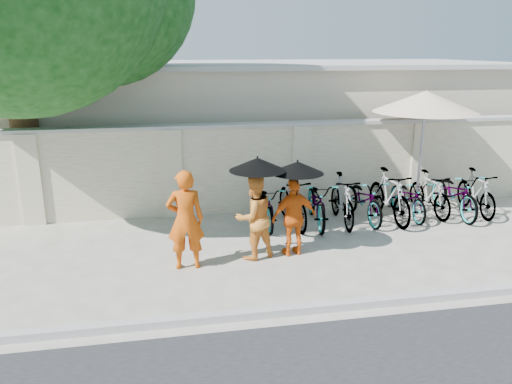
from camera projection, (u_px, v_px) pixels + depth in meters
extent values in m
plane|color=#BAB4A8|center=(237.00, 268.00, 8.77)|extent=(80.00, 80.00, 0.00)
cube|color=#A0A0A0|center=(254.00, 314.00, 7.15)|extent=(40.00, 0.16, 0.12)
cube|color=beige|center=(258.00, 169.00, 11.69)|extent=(20.00, 0.30, 2.00)
cube|color=#B7B2A7|center=(267.00, 120.00, 15.28)|extent=(14.00, 6.00, 3.20)
cylinder|color=brown|center=(24.00, 119.00, 11.10)|extent=(0.60, 0.60, 4.40)
imported|color=#C2490A|center=(185.00, 220.00, 8.57)|extent=(0.65, 0.43, 1.77)
imported|color=orange|center=(254.00, 217.00, 9.01)|extent=(0.92, 0.83, 1.57)
cylinder|color=black|center=(257.00, 189.00, 8.79)|extent=(0.02, 0.02, 0.90)
cone|color=black|center=(257.00, 164.00, 8.66)|extent=(1.00, 1.00, 0.23)
imported|color=#DC580F|center=(294.00, 217.00, 9.16)|extent=(0.91, 0.50, 1.47)
cylinder|color=black|center=(297.00, 191.00, 8.94)|extent=(0.02, 0.02, 0.86)
cone|color=black|center=(297.00, 167.00, 8.82)|extent=(0.94, 0.94, 0.22)
cylinder|color=#A0A0A0|center=(416.00, 207.00, 11.94)|extent=(0.53, 0.53, 0.11)
cylinder|color=gray|center=(420.00, 158.00, 11.60)|extent=(0.06, 0.06, 2.52)
cone|color=beige|center=(426.00, 101.00, 11.24)|extent=(2.97, 2.97, 0.48)
imported|color=gray|center=(266.00, 205.00, 10.80)|extent=(0.68, 1.77, 0.92)
imported|color=gray|center=(292.00, 201.00, 10.75)|extent=(0.64, 1.87, 1.11)
imported|color=gray|center=(317.00, 202.00, 10.84)|extent=(0.90, 1.97, 1.00)
imported|color=gray|center=(342.00, 200.00, 10.86)|extent=(0.66, 1.85, 1.09)
imported|color=gray|center=(363.00, 199.00, 11.10)|extent=(0.75, 1.89, 0.97)
imported|color=gray|center=(389.00, 196.00, 11.05)|extent=(0.63, 1.93, 1.15)
imported|color=gray|center=(408.00, 198.00, 11.34)|extent=(0.61, 1.72, 0.90)
imported|color=gray|center=(430.00, 194.00, 11.46)|extent=(0.58, 1.70, 1.01)
imported|color=gray|center=(455.00, 193.00, 11.43)|extent=(0.76, 1.99, 1.04)
imported|color=gray|center=(476.00, 192.00, 11.53)|extent=(0.63, 1.75, 1.03)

